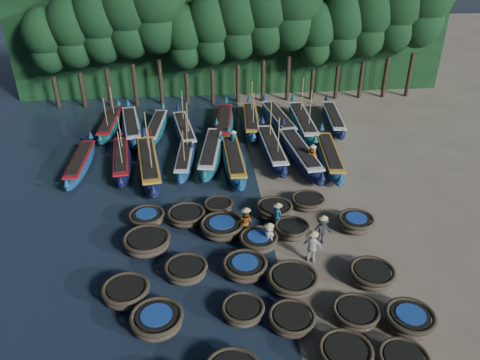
{
  "coord_description": "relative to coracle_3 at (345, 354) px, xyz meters",
  "views": [
    {
      "loc": [
        -3.61,
        -21.01,
        15.14
      ],
      "look_at": [
        -1.3,
        3.12,
        1.3
      ],
      "focal_mm": 35.0,
      "sensor_mm": 36.0,
      "label": 1
    }
  ],
  "objects": [
    {
      "name": "coracle_24",
      "position": [
        1.01,
        10.98,
        -0.05
      ],
      "size": [
        2.43,
        2.43,
        0.65
      ],
      "rotation": [
        0.0,
        0.0,
        0.37
      ],
      "color": "#4D3E30",
      "rests_on": "ground"
    },
    {
      "name": "tree_13",
      "position": [
        12.31,
        29.17,
        7.58
      ],
      "size": [
        4.92,
        4.92,
        11.6
      ],
      "color": "black",
      "rests_on": "ground"
    },
    {
      "name": "long_boat_3",
      "position": [
        -6.23,
        17.17,
        0.08
      ],
      "size": [
        1.88,
        7.31,
        3.12
      ],
      "rotation": [
        0.0,
        0.0,
        -0.08
      ],
      "color": "navy",
      "rests_on": "ground"
    },
    {
      "name": "coracle_5",
      "position": [
        -7.31,
        2.38,
        0.03
      ],
      "size": [
        2.8,
        2.8,
        0.78
      ],
      "rotation": [
        0.0,
        0.0,
        -0.43
      ],
      "color": "#4D3E30",
      "rests_on": "ground"
    },
    {
      "name": "tree_0",
      "position": [
        -17.59,
        29.17,
        5.55
      ],
      "size": [
        3.68,
        3.68,
        8.68
      ],
      "color": "black",
      "rests_on": "ground"
    },
    {
      "name": "coracle_18",
      "position": [
        -0.52,
        8.19,
        0.02
      ],
      "size": [
        1.93,
        1.93,
        0.76
      ],
      "rotation": [
        0.0,
        0.0,
        0.13
      ],
      "color": "#4D3E30",
      "rests_on": "ground"
    },
    {
      "name": "coracle_22",
      "position": [
        -4.28,
        10.91,
        -0.02
      ],
      "size": [
        1.76,
        1.76,
        0.69
      ],
      "rotation": [
        0.0,
        0.0,
        0.12
      ],
      "color": "#4D3E30",
      "rests_on": "ground"
    },
    {
      "name": "tree_9",
      "position": [
        3.11,
        29.17,
        8.25
      ],
      "size": [
        5.34,
        5.34,
        12.58
      ],
      "color": "black",
      "rests_on": "ground"
    },
    {
      "name": "fisherman_2",
      "position": [
        -2.93,
        8.64,
        0.44
      ],
      "size": [
        0.99,
        0.96,
        1.81
      ],
      "rotation": [
        0.0,
        0.0,
        2.47
      ],
      "color": "#AF5717",
      "rests_on": "ground"
    },
    {
      "name": "fisherman_5",
      "position": [
        -2.78,
        18.58,
        0.45
      ],
      "size": [
        0.76,
        1.62,
        1.88
      ],
      "rotation": [
        0.0,
        0.0,
        1.39
      ],
      "color": "#185967",
      "rests_on": "ground"
    },
    {
      "name": "long_boat_6",
      "position": [
        -0.1,
        17.8,
        0.16
      ],
      "size": [
        1.78,
        8.56,
        3.64
      ],
      "rotation": [
        0.0,
        0.0,
        0.03
      ],
      "color": "#0F1A3A",
      "rests_on": "ground"
    },
    {
      "name": "coracle_14",
      "position": [
        2.55,
        4.28,
        0.02
      ],
      "size": [
        2.18,
        2.18,
        0.77
      ],
      "rotation": [
        0.0,
        0.0,
        0.08
      ],
      "color": "#4D3E30",
      "rests_on": "ground"
    },
    {
      "name": "tree_7",
      "position": [
        -1.49,
        29.17,
        6.9
      ],
      "size": [
        4.51,
        4.51,
        10.63
      ],
      "color": "black",
      "rests_on": "ground"
    },
    {
      "name": "long_boat_15",
      "position": [
        1.29,
        23.23,
        0.14
      ],
      "size": [
        2.61,
        8.24,
        1.47
      ],
      "rotation": [
        0.0,
        0.0,
        0.15
      ],
      "color": "navy",
      "rests_on": "ground"
    },
    {
      "name": "long_boat_9",
      "position": [
        -12.21,
        23.61,
        0.09
      ],
      "size": [
        1.75,
        7.6,
        3.23
      ],
      "rotation": [
        0.0,
        0.0,
        -0.06
      ],
      "color": "#0E5352",
      "rests_on": "ground"
    },
    {
      "name": "coracle_11",
      "position": [
        -6.12,
        5.46,
        -0.0
      ],
      "size": [
        2.19,
        2.19,
        0.73
      ],
      "rotation": [
        0.0,
        0.0,
        -0.14
      ],
      "color": "#4D3E30",
      "rests_on": "ground"
    },
    {
      "name": "foliage_wall",
      "position": [
        -1.59,
        32.67,
        4.58
      ],
      "size": [
        40.0,
        3.0,
        10.0
      ],
      "primitive_type": "cube",
      "color": "black",
      "rests_on": "ground"
    },
    {
      "name": "tree_3",
      "position": [
        -10.69,
        29.17,
        7.58
      ],
      "size": [
        4.92,
        4.92,
        11.6
      ],
      "color": "black",
      "rests_on": "ground"
    },
    {
      "name": "long_boat_13",
      "position": [
        -3.15,
        22.89,
        0.14
      ],
      "size": [
        2.34,
        8.35,
        1.48
      ],
      "rotation": [
        0.0,
        0.0,
        -0.11
      ],
      "color": "#0E5352",
      "rests_on": "ground"
    },
    {
      "name": "long_boat_2",
      "position": [
        -8.64,
        16.23,
        0.19
      ],
      "size": [
        2.81,
        8.94,
        3.83
      ],
      "rotation": [
        0.0,
        0.0,
        0.14
      ],
      "color": "#0F1A3A",
      "rests_on": "ground"
    },
    {
      "name": "long_boat_17",
      "position": [
        5.78,
        22.89,
        0.11
      ],
      "size": [
        2.17,
        7.9,
        1.4
      ],
      "rotation": [
        0.0,
        0.0,
        -0.1
      ],
      "color": "#0F1A3A",
      "rests_on": "ground"
    },
    {
      "name": "tree_6",
      "position": [
        -3.79,
        29.17,
        6.23
      ],
      "size": [
        4.09,
        4.09,
        9.65
      ],
      "color": "black",
      "rests_on": "ground"
    },
    {
      "name": "coracle_7",
      "position": [
        -1.71,
        1.96,
        -0.04
      ],
      "size": [
        2.11,
        2.11,
        0.66
      ],
      "rotation": [
        0.0,
        0.0,
        0.13
      ],
      "color": "#4D3E30",
      "rests_on": "ground"
    },
    {
      "name": "fisherman_3",
      "position": [
        0.93,
        7.46,
        0.45
      ],
      "size": [
        1.16,
        0.81,
        1.85
      ],
      "rotation": [
        0.0,
        0.0,
        0.2
      ],
      "color": "black",
      "rests_on": "ground"
    },
    {
      "name": "tree_11",
      "position": [
        7.71,
        29.17,
        6.23
      ],
      "size": [
        4.09,
        4.09,
        9.65
      ],
      "color": "black",
      "rests_on": "ground"
    },
    {
      "name": "tree_14",
      "position": [
        14.61,
        29.17,
        8.25
      ],
      "size": [
        5.34,
        5.34,
        12.58
      ],
      "color": "black",
      "rests_on": "ground"
    },
    {
      "name": "tree_2",
      "position": [
        -12.99,
        29.17,
        6.9
      ],
      "size": [
        4.51,
        4.51,
        10.63
      ],
      "color": "black",
      "rests_on": "ground"
    },
    {
      "name": "coracle_8",
      "position": [
        1.07,
        2.04,
        -0.04
      ],
      "size": [
        2.04,
        2.04,
        0.67
      ],
      "rotation": [
        0.0,
        0.0,
        -0.05
      ],
      "color": "#4D3E30",
      "rests_on": "ground"
    },
    {
      "name": "long_boat_0",
      "position": [
        -13.26,
        17.01,
        0.08
      ],
      "size": [
        1.49,
        7.4,
        1.3
      ],
      "rotation": [
        0.0,
        0.0,
        -0.03
      ],
      "color": "navy",
      "rests_on": "ground"
    },
    {
      "name": "coracle_6",
      "position": [
        -3.69,
        2.64,
        -0.03
      ],
      "size": [
        2.09,
        2.09,
        0.67
      ],
      "rotation": [
        0.0,
        0.0,
        -0.23
      ],
      "color": "#4D3E30",
      "rests_on": "ground"
    },
    {
      "name": "coracle_17",
      "position": [
        -2.4,
        7.37,
        0.03
      ],
      "size": [
        2.21,
        2.21,
        0.78
      ],
      "rotation": [
        0.0,
        0.0,
        -0.21
      ],
      "color": "#4D3E30",
      "rests_on": "ground"
    },
    {
      "name": "tree_10",
      "position": [
        5.41,
        29.17,
        5.55
      ],
      "size": [
        3.68,
        3.68,
        8.68
      ],
      "color": "black",
      "rests_on": "ground"
    },
    {
      "name": "long_boat_8",
      "position": [
        3.71,
        16.3,
        0.13
      ],
      "size": [
        2.2,
        8.17,
        1.44
      ],
      "rotation": [
        0.0,
        0.0,
        -0.1
      ],
      "color": "navy",
      "rests_on": "ground"
    },
    {
      "name": "coracle_10",
      "position": [
        -8.78,
        4.17,
        0.05
      ],
      "size": [
        2.16,
        2.16,
        0.81
      ],
      "rotation": [
        0.0,
        0.0,
        -0.04
      ],
      "color": "#4D3E30",
      "rests_on": "ground"
    },
    {
      "name": "tree_5",
      "position": [
        -6.09,
        29.17,
        5.55
      ],
      "size": [
        3.68,
        3.68,
        8.68
      ],
      "color": "black",
      "rests_on": "ground"
    },
    {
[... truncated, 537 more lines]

